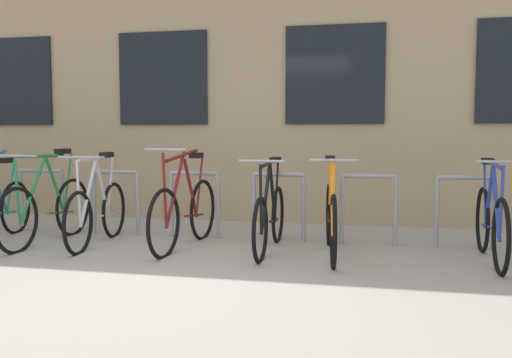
% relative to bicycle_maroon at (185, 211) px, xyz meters
% --- Properties ---
extents(ground_plane, '(42.00, 42.00, 0.00)m').
position_rel_bicycle_maroon_xyz_m(ground_plane, '(0.25, -1.37, -0.39)').
color(ground_plane, '#9E998E').
extents(storefront_building, '(28.00, 7.11, 6.28)m').
position_rel_bicycle_maroon_xyz_m(storefront_building, '(0.25, 5.37, 2.75)').
color(storefront_building, tan).
rests_on(storefront_building, ground).
extents(bike_rack, '(6.62, 0.05, 0.79)m').
position_rel_bicycle_maroon_xyz_m(bike_rack, '(-0.07, 0.53, 0.09)').
color(bike_rack, gray).
rests_on(bike_rack, ground).
extents(bicycle_maroon, '(0.44, 1.73, 1.10)m').
position_rel_bicycle_maroon_xyz_m(bicycle_maroon, '(0.00, 0.00, 0.00)').
color(bicycle_maroon, black).
rests_on(bicycle_maroon, ground).
extents(bicycle_black, '(0.44, 1.66, 0.99)m').
position_rel_bicycle_maroon_xyz_m(bicycle_black, '(0.93, 0.01, -0.03)').
color(bicycle_black, black).
rests_on(bicycle_black, ground).
extents(bicycle_silver, '(0.44, 1.62, 1.03)m').
position_rel_bicycle_maroon_xyz_m(bicycle_silver, '(-0.99, -0.07, -0.02)').
color(bicycle_silver, black).
rests_on(bicycle_silver, ground).
extents(bicycle_green, '(0.44, 1.75, 1.07)m').
position_rel_bicycle_maroon_xyz_m(bicycle_green, '(-1.59, -0.10, -0.00)').
color(bicycle_green, black).
rests_on(bicycle_green, ground).
extents(bicycle_orange, '(0.44, 1.76, 1.01)m').
position_rel_bicycle_maroon_xyz_m(bicycle_orange, '(1.56, -0.02, -0.01)').
color(bicycle_orange, black).
rests_on(bicycle_orange, ground).
extents(bicycle_blue, '(0.44, 1.66, 1.01)m').
position_rel_bicycle_maroon_xyz_m(bicycle_blue, '(3.08, -0.02, -0.01)').
color(bicycle_blue, black).
rests_on(bicycle_blue, ground).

